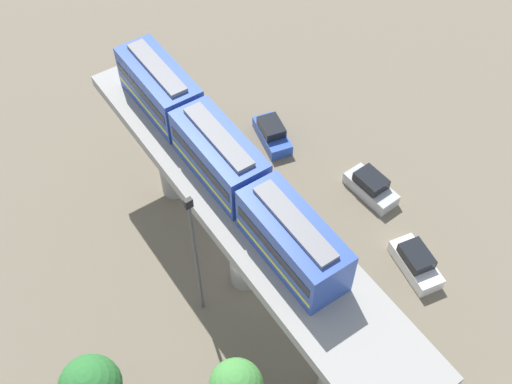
{
  "coord_description": "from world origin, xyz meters",
  "views": [
    {
      "loc": [
        -11.43,
        -18.02,
        36.15
      ],
      "look_at": [
        2.5,
        2.31,
        5.25
      ],
      "focal_mm": 43.26,
      "sensor_mm": 36.0,
      "label": 1
    }
  ],
  "objects_px": {
    "parked_car_white": "(416,262)",
    "signal_post": "(196,254)",
    "train": "(219,156)",
    "parked_car_blue": "(272,134)",
    "parked_car_silver": "(371,187)"
  },
  "relations": [
    {
      "from": "parked_car_white",
      "to": "signal_post",
      "type": "xyz_separation_m",
      "value": [
        -13.39,
        5.67,
        5.47
      ]
    },
    {
      "from": "train",
      "to": "signal_post",
      "type": "distance_m",
      "value": 5.85
    },
    {
      "from": "signal_post",
      "to": "parked_car_blue",
      "type": "bearing_deg",
      "value": 37.9
    },
    {
      "from": "train",
      "to": "parked_car_silver",
      "type": "bearing_deg",
      "value": -6.93
    },
    {
      "from": "parked_car_white",
      "to": "parked_car_silver",
      "type": "relative_size",
      "value": 1.04
    },
    {
      "from": "parked_car_silver",
      "to": "parked_car_blue",
      "type": "height_order",
      "value": "same"
    },
    {
      "from": "parked_car_white",
      "to": "parked_car_blue",
      "type": "distance_m",
      "value": 15.32
    },
    {
      "from": "train",
      "to": "parked_car_white",
      "type": "height_order",
      "value": "train"
    },
    {
      "from": "parked_car_silver",
      "to": "train",
      "type": "bearing_deg",
      "value": 169.98
    },
    {
      "from": "train",
      "to": "parked_car_blue",
      "type": "xyz_separation_m",
      "value": [
        8.95,
        7.16,
        -9.54
      ]
    },
    {
      "from": "parked_car_white",
      "to": "signal_post",
      "type": "relative_size",
      "value": 0.39
    },
    {
      "from": "parked_car_white",
      "to": "parked_car_blue",
      "type": "xyz_separation_m",
      "value": [
        -1.04,
        15.29,
        0.0
      ]
    },
    {
      "from": "parked_car_white",
      "to": "signal_post",
      "type": "height_order",
      "value": "signal_post"
    },
    {
      "from": "train",
      "to": "parked_car_white",
      "type": "distance_m",
      "value": 16.03
    },
    {
      "from": "train",
      "to": "parked_car_blue",
      "type": "relative_size",
      "value": 4.55
    }
  ]
}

